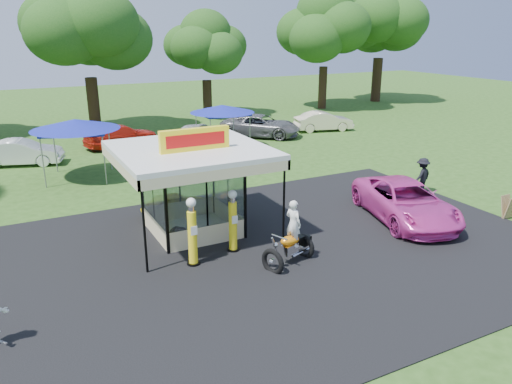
% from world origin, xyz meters
% --- Properties ---
extents(ground, '(120.00, 120.00, 0.00)m').
position_xyz_m(ground, '(0.00, 0.00, 0.00)').
color(ground, '#284A17').
rests_on(ground, ground).
extents(asphalt_apron, '(20.00, 14.00, 0.04)m').
position_xyz_m(asphalt_apron, '(0.00, 2.00, 0.02)').
color(asphalt_apron, black).
rests_on(asphalt_apron, ground).
extents(gas_station_kiosk, '(5.40, 5.40, 4.18)m').
position_xyz_m(gas_station_kiosk, '(-2.00, 4.99, 1.78)').
color(gas_station_kiosk, white).
rests_on(gas_station_kiosk, ground).
extents(gas_pump_left, '(0.45, 0.45, 2.39)m').
position_xyz_m(gas_pump_left, '(-3.02, 2.31, 1.14)').
color(gas_pump_left, black).
rests_on(gas_pump_left, ground).
extents(gas_pump_right, '(0.43, 0.43, 2.30)m').
position_xyz_m(gas_pump_right, '(-1.37, 2.69, 1.10)').
color(gas_pump_right, black).
rests_on(gas_pump_right, ground).
extents(motorcycle, '(2.03, 1.46, 2.30)m').
position_xyz_m(motorcycle, '(-0.00, 0.97, 0.90)').
color(motorcycle, black).
rests_on(motorcycle, ground).
extents(spare_tires, '(0.85, 0.64, 0.69)m').
position_xyz_m(spare_tires, '(-2.88, 4.18, 0.34)').
color(spare_tires, black).
rests_on(spare_tires, ground).
extents(a_frame_sign, '(0.55, 0.49, 0.97)m').
position_xyz_m(a_frame_sign, '(10.16, 0.36, 0.49)').
color(a_frame_sign, '#593819').
rests_on(a_frame_sign, ground).
extents(kiosk_car, '(2.82, 1.13, 0.96)m').
position_xyz_m(kiosk_car, '(-2.00, 7.20, 0.48)').
color(kiosk_car, yellow).
rests_on(kiosk_car, ground).
extents(pink_sedan, '(4.07, 6.24, 1.60)m').
position_xyz_m(pink_sedan, '(6.22, 2.23, 0.80)').
color(pink_sedan, '#DB3BA2').
rests_on(pink_sedan, ground).
extents(spectator_east_a, '(1.24, 0.90, 1.72)m').
position_xyz_m(spectator_east_a, '(9.46, 4.56, 0.86)').
color(spectator_east_a, black).
rests_on(spectator_east_a, ground).
extents(bg_car_a, '(4.76, 2.83, 1.48)m').
position_xyz_m(bg_car_a, '(-7.28, 18.97, 0.74)').
color(bg_car_a, white).
rests_on(bg_car_a, ground).
extents(bg_car_b, '(5.33, 3.09, 1.45)m').
position_xyz_m(bg_car_b, '(-1.05, 21.08, 0.73)').
color(bg_car_b, red).
rests_on(bg_car_b, ground).
extents(bg_car_c, '(4.48, 1.96, 1.50)m').
position_xyz_m(bg_car_c, '(3.92, 19.03, 0.75)').
color(bg_car_c, silver).
rests_on(bg_car_c, ground).
extents(bg_car_d, '(6.06, 5.75, 1.59)m').
position_xyz_m(bg_car_d, '(8.67, 19.63, 0.80)').
color(bg_car_d, '#5F5E61').
rests_on(bg_car_d, ground).
extents(bg_car_e, '(4.70, 2.56, 1.47)m').
position_xyz_m(bg_car_e, '(13.99, 19.34, 0.73)').
color(bg_car_e, beige).
rests_on(bg_car_e, ground).
extents(tent_west, '(4.48, 4.48, 3.13)m').
position_xyz_m(tent_west, '(-4.71, 14.68, 2.83)').
color(tent_west, gray).
rests_on(tent_west, ground).
extents(tent_east, '(4.13, 4.13, 2.89)m').
position_xyz_m(tent_east, '(4.64, 17.28, 2.61)').
color(tent_east, gray).
rests_on(tent_east, ground).
extents(oak_far_c, '(9.75, 9.75, 11.49)m').
position_xyz_m(oak_far_c, '(-1.68, 27.01, 7.29)').
color(oak_far_c, black).
rests_on(oak_far_c, ground).
extents(oak_far_d, '(7.48, 7.48, 8.90)m').
position_xyz_m(oak_far_d, '(8.43, 29.26, 5.67)').
color(oak_far_d, black).
rests_on(oak_far_d, ground).
extents(oak_far_e, '(9.35, 9.35, 11.13)m').
position_xyz_m(oak_far_e, '(20.28, 28.70, 7.11)').
color(oak_far_e, black).
rests_on(oak_far_e, ground).
extents(oak_far_f, '(10.21, 10.21, 12.30)m').
position_xyz_m(oak_far_f, '(28.31, 30.26, 7.89)').
color(oak_far_f, black).
rests_on(oak_far_f, ground).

